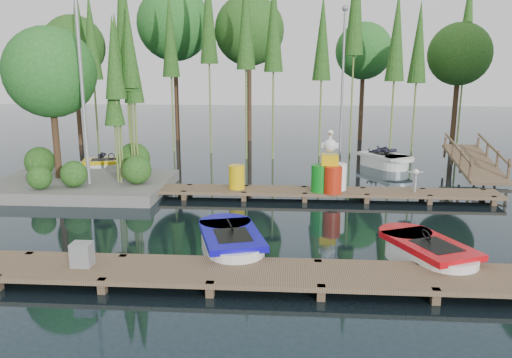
# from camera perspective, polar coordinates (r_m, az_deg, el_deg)

# --- Properties ---
(ground_plane) EXTENTS (90.00, 90.00, 0.00)m
(ground_plane) POSITION_cam_1_polar(r_m,az_deg,el_deg) (14.78, -2.08, -4.56)
(ground_plane) COLOR #1A2831
(near_dock) EXTENTS (18.00, 1.50, 0.50)m
(near_dock) POSITION_cam_1_polar(r_m,az_deg,el_deg) (10.51, -4.73, -10.59)
(near_dock) COLOR brown
(near_dock) RESTS_ON ground
(far_dock) EXTENTS (15.00, 1.20, 0.50)m
(far_dock) POSITION_cam_1_polar(r_m,az_deg,el_deg) (17.05, 2.15, -1.41)
(far_dock) COLOR brown
(far_dock) RESTS_ON ground
(island) EXTENTS (6.20, 4.20, 6.75)m
(island) POSITION_cam_1_polar(r_m,az_deg,el_deg) (19.05, -20.45, 8.30)
(island) COLOR slate
(island) RESTS_ON ground
(tree_screen) EXTENTS (34.42, 18.53, 10.31)m
(tree_screen) POSITION_cam_1_polar(r_m,az_deg,el_deg) (24.95, -4.36, 16.64)
(tree_screen) COLOR #432D1C
(tree_screen) RESTS_ON ground
(lamp_island) EXTENTS (0.30, 0.30, 7.25)m
(lamp_island) POSITION_cam_1_polar(r_m,az_deg,el_deg) (17.97, -19.39, 11.61)
(lamp_island) COLOR gray
(lamp_island) RESTS_ON ground
(lamp_rear) EXTENTS (0.30, 0.30, 7.25)m
(lamp_rear) POSITION_cam_1_polar(r_m,az_deg,el_deg) (25.15, 9.92, 12.23)
(lamp_rear) COLOR gray
(lamp_rear) RESTS_ON ground
(ramp) EXTENTS (1.50, 3.94, 1.49)m
(ramp) POSITION_cam_1_polar(r_m,az_deg,el_deg) (22.18, 23.68, 1.76)
(ramp) COLOR brown
(ramp) RESTS_ON ground
(boat_blue) EXTENTS (2.03, 3.10, 0.96)m
(boat_blue) POSITION_cam_1_polar(r_m,az_deg,el_deg) (11.90, -2.88, -7.48)
(boat_blue) COLOR white
(boat_blue) RESTS_ON ground
(boat_red) EXTENTS (2.24, 2.98, 0.92)m
(boat_red) POSITION_cam_1_polar(r_m,az_deg,el_deg) (11.95, 19.01, -8.18)
(boat_red) COLOR white
(boat_red) RESTS_ON ground
(boat_yellow_far) EXTENTS (2.85, 1.88, 1.32)m
(boat_yellow_far) POSITION_cam_1_polar(r_m,az_deg,el_deg) (22.14, -16.40, 1.48)
(boat_yellow_far) COLOR white
(boat_yellow_far) RESTS_ON ground
(boat_white_far) EXTENTS (2.60, 3.01, 1.32)m
(boat_white_far) POSITION_cam_1_polar(r_m,az_deg,el_deg) (23.03, 14.50, 2.06)
(boat_white_far) COLOR white
(boat_white_far) RESTS_ON ground
(utility_cabinet) EXTENTS (0.42, 0.35, 0.51)m
(utility_cabinet) POSITION_cam_1_polar(r_m,az_deg,el_deg) (11.14, -19.26, -8.13)
(utility_cabinet) COLOR gray
(utility_cabinet) RESTS_ON near_dock
(yellow_barrel) EXTENTS (0.54, 0.54, 0.82)m
(yellow_barrel) POSITION_cam_1_polar(r_m,az_deg,el_deg) (17.03, -2.22, 0.23)
(yellow_barrel) COLOR yellow
(yellow_barrel) RESTS_ON far_dock
(drum_cluster) EXTENTS (1.20, 1.10, 2.07)m
(drum_cluster) POSITION_cam_1_polar(r_m,az_deg,el_deg) (16.79, 8.47, 0.61)
(drum_cluster) COLOR #0D7B1A
(drum_cluster) RESTS_ON far_dock
(seagull_post) EXTENTS (0.48, 0.26, 0.77)m
(seagull_post) POSITION_cam_1_polar(r_m,az_deg,el_deg) (17.41, 17.77, 0.28)
(seagull_post) COLOR gray
(seagull_post) RESTS_ON far_dock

